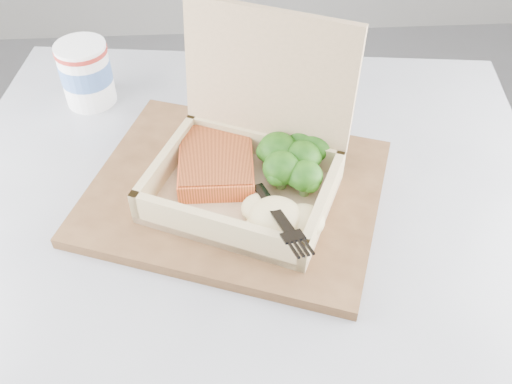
{
  "coord_description": "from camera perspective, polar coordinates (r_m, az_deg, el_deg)",
  "views": [
    {
      "loc": [
        0.48,
        -0.14,
        1.2
      ],
      "look_at": [
        0.51,
        0.31,
        0.75
      ],
      "focal_mm": 40.0,
      "sensor_mm": 36.0,
      "label": 1
    }
  ],
  "objects": [
    {
      "name": "cafe_table",
      "position": [
        0.8,
        -1.27,
        -11.88
      ],
      "size": [
        0.82,
        0.82,
        0.71
      ],
      "rotation": [
        0.0,
        0.0,
        -0.12
      ],
      "color": "black",
      "rests_on": "floor"
    },
    {
      "name": "paper_cup",
      "position": [
        0.84,
        -16.67,
        11.44
      ],
      "size": [
        0.07,
        0.07,
        0.09
      ],
      "color": "white",
      "rests_on": "cafe_table"
    },
    {
      "name": "broccoli_pile",
      "position": [
        0.67,
        4.62,
        2.95
      ],
      "size": [
        0.11,
        0.11,
        0.04
      ],
      "primitive_type": null,
      "color": "#337219",
      "rests_on": "takeout_container"
    },
    {
      "name": "mashed_potatoes",
      "position": [
        0.61,
        1.99,
        -2.55
      ],
      "size": [
        0.09,
        0.08,
        0.03
      ],
      "primitive_type": "ellipsoid",
      "color": "beige",
      "rests_on": "takeout_container"
    },
    {
      "name": "serving_tray",
      "position": [
        0.68,
        -2.09,
        0.09
      ],
      "size": [
        0.41,
        0.37,
        0.01
      ],
      "primitive_type": "cube",
      "rotation": [
        0.0,
        0.0,
        -0.34
      ],
      "color": "brown",
      "rests_on": "cafe_table"
    },
    {
      "name": "plastic_fork",
      "position": [
        0.62,
        1.05,
        -0.23
      ],
      "size": [
        0.05,
        0.15,
        0.03
      ],
      "rotation": [
        0.0,
        0.0,
        3.39
      ],
      "color": "black",
      "rests_on": "mashed_potatoes"
    },
    {
      "name": "salmon_fillet",
      "position": [
        0.68,
        -4.0,
        3.05
      ],
      "size": [
        0.09,
        0.12,
        0.02
      ],
      "primitive_type": "cube",
      "rotation": [
        0.0,
        0.0,
        -0.01
      ],
      "color": "orange",
      "rests_on": "takeout_container"
    },
    {
      "name": "takeout_container",
      "position": [
        0.65,
        -0.54,
        3.93
      ],
      "size": [
        0.26,
        0.24,
        0.19
      ],
      "rotation": [
        0.0,
        0.0,
        -0.42
      ],
      "color": "tan",
      "rests_on": "serving_tray"
    },
    {
      "name": "receipt",
      "position": [
        0.85,
        -1.84,
        9.59
      ],
      "size": [
        0.13,
        0.16,
        0.0
      ],
      "primitive_type": "cube",
      "rotation": [
        0.0,
        0.0,
        -0.46
      ],
      "color": "silver",
      "rests_on": "cafe_table"
    }
  ]
}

